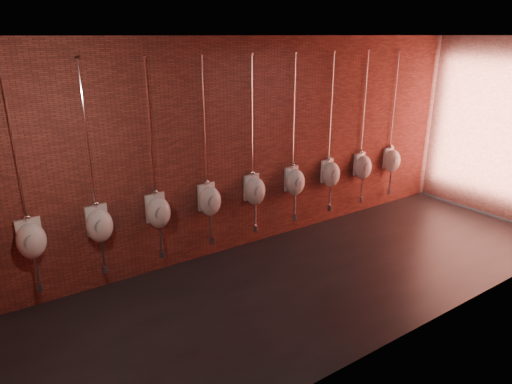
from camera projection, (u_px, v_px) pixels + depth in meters
ground at (322, 277)px, 6.38m from camera, size 8.50×8.50×0.00m
room_shell at (329, 135)px, 5.72m from camera, size 8.54×3.04×3.22m
urinal_0 at (31, 239)px, 5.36m from camera, size 0.37×0.33×2.71m
urinal_1 at (99, 224)px, 5.78m from camera, size 0.37×0.33×2.71m
urinal_2 at (158, 211)px, 6.20m from camera, size 0.37×0.33×2.71m
urinal_3 at (210, 200)px, 6.63m from camera, size 0.37×0.33×2.71m
urinal_4 at (255, 190)px, 7.05m from camera, size 0.37×0.33×2.71m
urinal_5 at (295, 181)px, 7.48m from camera, size 0.37×0.33×2.71m
urinal_6 at (331, 173)px, 7.90m from camera, size 0.37×0.33×2.71m
urinal_7 at (363, 166)px, 8.32m from camera, size 0.37×0.33×2.71m
urinal_8 at (392, 160)px, 8.75m from camera, size 0.37×0.33×2.71m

